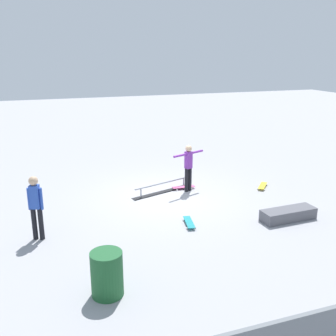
{
  "coord_description": "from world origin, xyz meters",
  "views": [
    {
      "loc": [
        3.96,
        11.42,
        4.6
      ],
      "look_at": [
        -0.02,
        0.07,
        1.0
      ],
      "focal_mm": 41.5,
      "sensor_mm": 36.0,
      "label": 1
    }
  ],
  "objects_px": {
    "skateboard_main": "(183,187)",
    "trash_bin": "(107,274)",
    "skater_main": "(188,165)",
    "grind_rail": "(163,188)",
    "loose_skateboard_yellow": "(263,186)",
    "skate_ledge": "(288,214)",
    "bystander_blue_shirt": "(36,204)",
    "loose_skateboard_teal": "(189,222)"
  },
  "relations": [
    {
      "from": "skater_main",
      "to": "skateboard_main",
      "type": "relative_size",
      "value": 2.0
    },
    {
      "from": "grind_rail",
      "to": "loose_skateboard_yellow",
      "type": "relative_size",
      "value": 3.26
    },
    {
      "from": "grind_rail",
      "to": "loose_skateboard_teal",
      "type": "height_order",
      "value": "grind_rail"
    },
    {
      "from": "skateboard_main",
      "to": "trash_bin",
      "type": "bearing_deg",
      "value": 58.05
    },
    {
      "from": "bystander_blue_shirt",
      "to": "loose_skateboard_yellow",
      "type": "bearing_deg",
      "value": 30.7
    },
    {
      "from": "skater_main",
      "to": "bystander_blue_shirt",
      "type": "bearing_deg",
      "value": -178.24
    },
    {
      "from": "grind_rail",
      "to": "bystander_blue_shirt",
      "type": "distance_m",
      "value": 4.76
    },
    {
      "from": "bystander_blue_shirt",
      "to": "grind_rail",
      "type": "bearing_deg",
      "value": 48.11
    },
    {
      "from": "skateboard_main",
      "to": "loose_skateboard_yellow",
      "type": "xyz_separation_m",
      "value": [
        -2.69,
        0.8,
        0.0
      ]
    },
    {
      "from": "skate_ledge",
      "to": "skateboard_main",
      "type": "relative_size",
      "value": 2.0
    },
    {
      "from": "bystander_blue_shirt",
      "to": "skater_main",
      "type": "bearing_deg",
      "value": 42.12
    },
    {
      "from": "bystander_blue_shirt",
      "to": "loose_skateboard_yellow",
      "type": "height_order",
      "value": "bystander_blue_shirt"
    },
    {
      "from": "skate_ledge",
      "to": "trash_bin",
      "type": "xyz_separation_m",
      "value": [
        5.55,
        1.85,
        0.3
      ]
    },
    {
      "from": "grind_rail",
      "to": "skateboard_main",
      "type": "relative_size",
      "value": 2.94
    },
    {
      "from": "skateboard_main",
      "to": "trash_bin",
      "type": "height_order",
      "value": "trash_bin"
    },
    {
      "from": "loose_skateboard_teal",
      "to": "skateboard_main",
      "type": "bearing_deg",
      "value": -7.47
    },
    {
      "from": "skate_ledge",
      "to": "skater_main",
      "type": "height_order",
      "value": "skater_main"
    },
    {
      "from": "skate_ledge",
      "to": "skateboard_main",
      "type": "distance_m",
      "value": 3.88
    },
    {
      "from": "skateboard_main",
      "to": "trash_bin",
      "type": "distance_m",
      "value": 6.41
    },
    {
      "from": "skater_main",
      "to": "skate_ledge",
      "type": "bearing_deg",
      "value": -81.34
    },
    {
      "from": "skateboard_main",
      "to": "skate_ledge",
      "type": "bearing_deg",
      "value": 121.93
    },
    {
      "from": "loose_skateboard_yellow",
      "to": "grind_rail",
      "type": "bearing_deg",
      "value": 119.57
    },
    {
      "from": "skateboard_main",
      "to": "bystander_blue_shirt",
      "type": "relative_size",
      "value": 0.48
    },
    {
      "from": "loose_skateboard_yellow",
      "to": "bystander_blue_shirt",
      "type": "bearing_deg",
      "value": 142.94
    },
    {
      "from": "loose_skateboard_teal",
      "to": "skate_ledge",
      "type": "bearing_deg",
      "value": -91.46
    },
    {
      "from": "skater_main",
      "to": "trash_bin",
      "type": "relative_size",
      "value": 1.76
    },
    {
      "from": "skater_main",
      "to": "trash_bin",
      "type": "height_order",
      "value": "skater_main"
    },
    {
      "from": "skate_ledge",
      "to": "skater_main",
      "type": "relative_size",
      "value": 1.0
    },
    {
      "from": "loose_skateboard_yellow",
      "to": "trash_bin",
      "type": "height_order",
      "value": "trash_bin"
    },
    {
      "from": "skateboard_main",
      "to": "bystander_blue_shirt",
      "type": "bearing_deg",
      "value": 28.28
    },
    {
      "from": "skate_ledge",
      "to": "trash_bin",
      "type": "distance_m",
      "value": 5.85
    },
    {
      "from": "grind_rail",
      "to": "loose_skateboard_yellow",
      "type": "bearing_deg",
      "value": 150.15
    },
    {
      "from": "bystander_blue_shirt",
      "to": "loose_skateboard_yellow",
      "type": "xyz_separation_m",
      "value": [
        -7.58,
        -1.51,
        -0.88
      ]
    },
    {
      "from": "skateboard_main",
      "to": "bystander_blue_shirt",
      "type": "xyz_separation_m",
      "value": [
        4.88,
        2.3,
        0.88
      ]
    },
    {
      "from": "grind_rail",
      "to": "loose_skateboard_yellow",
      "type": "distance_m",
      "value": 3.54
    },
    {
      "from": "bystander_blue_shirt",
      "to": "skate_ledge",
      "type": "bearing_deg",
      "value": 10.26
    },
    {
      "from": "skateboard_main",
      "to": "bystander_blue_shirt",
      "type": "distance_m",
      "value": 5.47
    },
    {
      "from": "skate_ledge",
      "to": "skateboard_main",
      "type": "height_order",
      "value": "skate_ledge"
    },
    {
      "from": "grind_rail",
      "to": "skateboard_main",
      "type": "height_order",
      "value": "grind_rail"
    },
    {
      "from": "grind_rail",
      "to": "trash_bin",
      "type": "distance_m",
      "value": 5.96
    },
    {
      "from": "skate_ledge",
      "to": "bystander_blue_shirt",
      "type": "bearing_deg",
      "value": -9.19
    },
    {
      "from": "bystander_blue_shirt",
      "to": "loose_skateboard_teal",
      "type": "distance_m",
      "value": 4.08
    }
  ]
}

